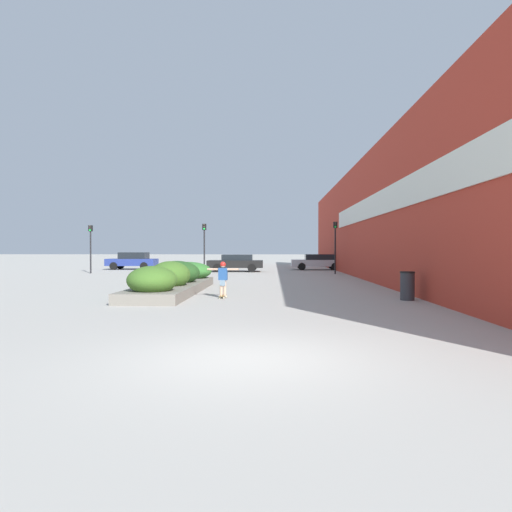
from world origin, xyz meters
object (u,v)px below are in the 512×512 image
object	(u,v)px
car_leftmost	(133,260)
traffic_light_far_left	(90,241)
traffic_light_right	(335,239)
traffic_light_left	(204,240)
trash_bin	(407,286)
car_rightmost	(236,262)
car_center_right	(318,261)
skateboard	(223,296)
car_center_left	(413,261)
skateboarder	(223,275)

from	to	relation	value
car_leftmost	traffic_light_far_left	bearing A→B (deg)	170.38
traffic_light_right	car_leftmost	bearing A→B (deg)	158.65
car_leftmost	traffic_light_left	size ratio (longest dim) A/B	1.18
trash_bin	car_rightmost	xyz separation A→B (m)	(-7.79, 20.28, 0.23)
car_rightmost	traffic_light_left	world-z (taller)	traffic_light_left
car_center_right	car_rightmost	xyz separation A→B (m)	(-6.95, -3.56, 0.01)
car_center_right	traffic_light_left	world-z (taller)	traffic_light_left
car_center_right	traffic_light_right	bearing A→B (deg)	-174.83
car_leftmost	traffic_light_left	xyz separation A→B (m)	(7.52, -7.08, 1.68)
car_rightmost	traffic_light_left	distance (m)	4.42
skateboard	traffic_light_left	bearing A→B (deg)	106.48
traffic_light_right	skateboard	bearing A→B (deg)	-111.09
trash_bin	car_rightmost	size ratio (longest dim) A/B	0.23
traffic_light_left	traffic_light_far_left	distance (m)	8.65
trash_bin	traffic_light_right	distance (m)	17.28
traffic_light_far_left	trash_bin	bearing A→B (deg)	-43.03
skateboard	car_center_left	xyz separation A→B (m)	(13.89, 22.68, 0.75)
skateboarder	trash_bin	world-z (taller)	skateboarder
skateboard	skateboarder	bearing A→B (deg)	97.88
car_center_left	skateboard	bearing A→B (deg)	148.52
trash_bin	traffic_light_right	world-z (taller)	traffic_light_right
trash_bin	car_center_left	world-z (taller)	car_center_left
trash_bin	skateboard	bearing A→B (deg)	175.88
skateboarder	traffic_light_far_left	distance (m)	20.56
skateboarder	car_center_left	distance (m)	26.59
car_center_left	car_rightmost	size ratio (longest dim) A/B	0.98
skateboard	car_leftmost	distance (m)	25.71
traffic_light_left	skateboard	bearing A→B (deg)	-79.01
traffic_light_far_left	skateboarder	bearing A→B (deg)	-54.83
car_rightmost	traffic_light_far_left	xyz separation A→B (m)	(-10.68, -3.04, 1.70)
traffic_light_far_left	car_center_left	bearing A→B (deg)	12.97
trash_bin	car_center_right	xyz separation A→B (m)	(-0.83, 23.84, 0.22)
car_center_right	car_center_left	bearing A→B (deg)	-94.88
car_center_right	car_rightmost	bearing A→B (deg)	117.15
traffic_light_left	traffic_light_right	world-z (taller)	traffic_light_right
car_center_left	traffic_light_far_left	xyz separation A→B (m)	(-25.69, -5.92, 1.63)
skateboard	traffic_light_left	world-z (taller)	traffic_light_left
skateboarder	traffic_light_far_left	size ratio (longest dim) A/B	0.35
skateboarder	car_rightmost	bearing A→B (deg)	98.74
skateboard	traffic_light_left	distance (m)	16.77
car_rightmost	traffic_light_left	bearing A→B (deg)	149.82
car_center_left	traffic_light_left	size ratio (longest dim) A/B	1.18
trash_bin	car_center_left	bearing A→B (deg)	72.67
traffic_light_far_left	skateboard	bearing A→B (deg)	-54.83
car_center_right	traffic_light_far_left	world-z (taller)	traffic_light_far_left
car_center_right	traffic_light_far_left	xyz separation A→B (m)	(-17.63, -6.61, 1.71)
trash_bin	car_center_left	distance (m)	24.26
car_center_left	car_center_right	bearing A→B (deg)	85.12
car_center_right	traffic_light_far_left	bearing A→B (deg)	110.54
skateboard	traffic_light_far_left	xyz separation A→B (m)	(-11.81, 16.76, 2.38)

